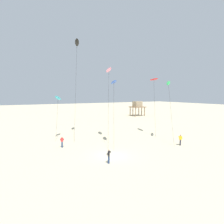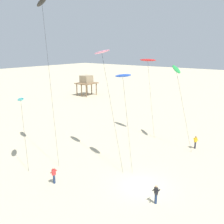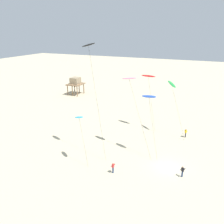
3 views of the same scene
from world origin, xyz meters
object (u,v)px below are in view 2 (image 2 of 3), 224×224
object	(u,v)px
kite_pink	(102,53)
kite_green	(176,70)
kite_red	(148,60)
kite_flyer_furthest	(195,142)
kite_flyer_nearest	(54,175)
kite_flyer_middle	(156,194)
kite_black	(42,3)
kite_cyan	(21,100)
kite_blue	(123,76)
stilt_house	(86,81)

from	to	relation	value
kite_pink	kite_green	bearing A→B (deg)	-31.41
kite_red	kite_flyer_furthest	xyz separation A→B (m)	(-1.58, -8.14, -9.75)
kite_flyer_nearest	kite_flyer_middle	size ratio (longest dim) A/B	1.00
kite_green	kite_red	bearing A→B (deg)	77.95
kite_flyer_middle	kite_black	bearing A→B (deg)	83.92
kite_pink	kite_green	distance (m)	10.21
kite_flyer_middle	kite_flyer_furthest	size ratio (longest dim) A/B	1.00
kite_pink	kite_red	size ratio (longest dim) A/B	1.13
kite_cyan	kite_flyer_nearest	bearing A→B (deg)	-99.32
kite_red	kite_flyer_nearest	bearing A→B (deg)	-178.58
kite_black	kite_flyer_middle	size ratio (longest dim) A/B	10.51
kite_blue	kite_pink	bearing A→B (deg)	73.61
kite_black	kite_red	distance (m)	15.66
kite_cyan	stilt_house	xyz separation A→B (m)	(33.44, 21.90, -3.34)
kite_black	kite_red	xyz separation A→B (m)	(13.27, -5.47, -6.25)
kite_pink	stilt_house	world-z (taller)	kite_pink
kite_flyer_nearest	kite_black	bearing A→B (deg)	52.22
kite_cyan	kite_flyer_middle	world-z (taller)	kite_cyan
kite_blue	stilt_house	distance (m)	41.16
kite_flyer_nearest	stilt_house	xyz separation A→B (m)	(34.39, 27.71, 2.92)
kite_red	kite_flyer_middle	distance (m)	20.17
kite_black	kite_flyer_middle	distance (m)	21.99
kite_blue	kite_cyan	xyz separation A→B (m)	(-6.32, 8.51, -2.46)
kite_pink	kite_cyan	xyz separation A→B (m)	(-7.37, 4.92, -4.69)
kite_green	kite_flyer_middle	size ratio (longest dim) A/B	6.18
kite_black	kite_cyan	xyz separation A→B (m)	(-3.63, -0.10, -9.75)
kite_flyer_middle	kite_blue	bearing A→B (deg)	56.12
kite_green	kite_flyer_middle	xyz separation A→B (m)	(-13.85, -4.77, -8.76)
kite_flyer_nearest	kite_green	bearing A→B (deg)	-14.36
kite_pink	kite_green	size ratio (longest dim) A/B	1.19
kite_pink	kite_blue	xyz separation A→B (m)	(-1.06, -3.59, -2.22)
kite_pink	kite_red	bearing A→B (deg)	-2.67
kite_red	kite_flyer_furthest	world-z (taller)	kite_red
kite_green	kite_cyan	distance (m)	19.00
kite_black	kite_flyer_nearest	xyz separation A→B (m)	(-4.58, -5.91, -16.01)
kite_cyan	kite_flyer_nearest	size ratio (longest dim) A/B	4.62
stilt_house	kite_flyer_furthest	bearing A→B (deg)	-117.11
kite_black	stilt_house	xyz separation A→B (m)	(29.81, 21.80, -13.09)
kite_blue	kite_green	distance (m)	9.70
kite_blue	stilt_house	size ratio (longest dim) A/B	1.91
kite_flyer_middle	kite_flyer_furthest	world-z (taller)	same
kite_flyer_nearest	kite_blue	bearing A→B (deg)	-20.36
kite_red	kite_flyer_middle	bearing A→B (deg)	-147.35
kite_pink	kite_flyer_furthest	bearing A→B (deg)	-47.23
kite_black	kite_flyer_middle	world-z (taller)	kite_black
kite_black	kite_flyer_middle	bearing A→B (deg)	-96.08
kite_cyan	kite_flyer_nearest	world-z (taller)	kite_cyan
kite_cyan	kite_blue	bearing A→B (deg)	-53.40
kite_black	kite_pink	bearing A→B (deg)	-53.28
kite_cyan	kite_flyer_furthest	xyz separation A→B (m)	(15.32, -13.51, -6.26)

